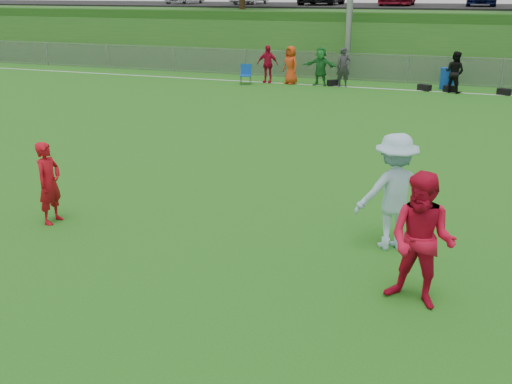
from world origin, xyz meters
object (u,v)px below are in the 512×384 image
at_px(player_red_left, 49,183).
at_px(player_red_center, 422,241).
at_px(recycling_bin, 447,79).
at_px(player_blue, 394,192).

distance_m(player_red_left, player_red_center, 6.68).
distance_m(player_red_center, recycling_bin, 18.88).
distance_m(player_red_left, player_blue, 6.14).
bearing_deg(player_red_left, player_blue, -81.30).
bearing_deg(player_blue, recycling_bin, -120.56).
height_order(player_red_left, player_red_center, player_red_center).
height_order(player_red_center, player_blue, player_blue).
xyz_separation_m(player_red_left, player_blue, (6.06, 0.97, 0.21)).
bearing_deg(player_blue, player_red_left, -20.25).
distance_m(player_blue, recycling_bin, 17.13).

